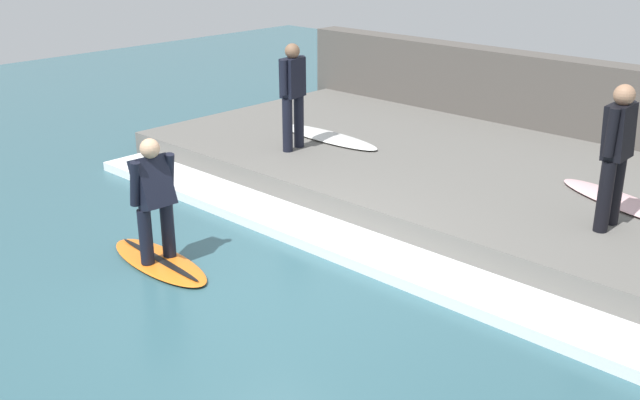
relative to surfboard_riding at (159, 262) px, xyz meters
The scene contains 10 objects.
ground_plane 1.29m from the surfboard_riding, 66.61° to the right, with size 28.00×28.00×0.00m, color #335B66.
concrete_ledge 4.44m from the surfboard_riding, 15.52° to the right, with size 4.40×9.45×0.39m, color #66635E.
back_wall 6.87m from the surfboard_riding, 10.01° to the right, with size 0.50×9.92×1.53m, color #544F49.
wave_foam_crest 2.08m from the surfboard_riding, 34.84° to the right, with size 0.74×8.97×0.13m, color white.
surfboard_riding is the anchor object (origin of this frame).
surfer_riding 0.79m from the surfboard_riding, 90.00° to the left, with size 0.51×0.40×1.36m.
surfer_waiting_near 5.02m from the surfboard_riding, 45.32° to the right, with size 0.54×0.26×1.57m.
surfboard_waiting_near 5.40m from the surfboard_riding, 38.42° to the right, with size 1.10×1.96×0.06m.
surfer_waiting_far 3.55m from the surfboard_riding, 19.13° to the left, with size 0.51×0.27×1.52m.
surfboard_waiting_far 4.07m from the surfboard_riding, 15.78° to the left, with size 0.59×2.00×0.06m.
Camera 1 is at (-4.68, -5.16, 3.55)m, focal length 42.00 mm.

